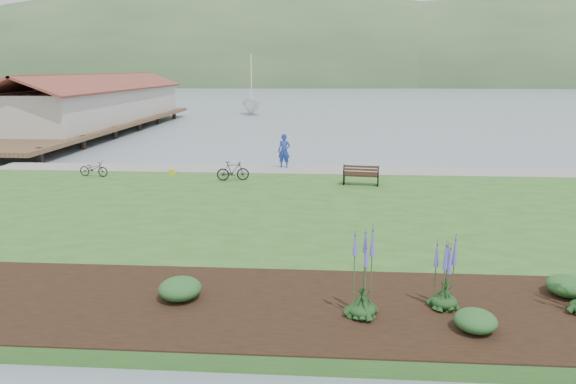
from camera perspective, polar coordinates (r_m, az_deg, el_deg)
name	(u,v)px	position (r m, az deg, el deg)	size (l,w,h in m)	color
ground	(289,211)	(21.78, 0.07, -2.09)	(600.00, 600.00, 0.00)	slate
lawn	(285,220)	(19.81, -0.32, -3.08)	(34.00, 20.00, 0.40)	#2C5D21
shoreline_path	(297,170)	(28.39, 1.01, 2.47)	(34.00, 2.20, 0.03)	gray
garden_bed	(388,309)	(12.49, 11.10, -12.59)	(24.00, 4.40, 0.04)	black
far_hillside	(375,85)	(191.92, 9.68, 11.61)	(580.00, 80.00, 38.00)	#365730
pier_pavilion	(100,103)	(53.07, -20.15, 9.25)	(8.00, 36.00, 5.40)	#4C3826
park_bench	(361,175)	(24.85, 8.11, 1.92)	(1.75, 0.89, 1.04)	black
person	(284,148)	(28.84, -0.43, 4.90)	(0.82, 0.57, 2.27)	#22379D
bicycle_a	(94,169)	(28.51, -20.79, 2.44)	(1.56, 0.55, 0.82)	black
bicycle_b	(233,171)	(25.82, -6.14, 2.35)	(1.62, 0.47, 0.97)	black
sailboat	(252,114)	(68.30, -4.03, 8.59)	(9.34, 9.51, 24.63)	silver
pannier	(172,172)	(27.81, -12.78, 2.18)	(0.18, 0.28, 0.30)	gold
echium_0	(363,276)	(11.61, 8.34, -9.20)	(0.62, 0.62, 2.36)	#133514
echium_1	(446,275)	(12.49, 17.15, -8.85)	(0.62, 0.62, 1.89)	#133514
shrub_0	(180,289)	(12.87, -11.92, -10.46)	(1.04, 1.04, 0.52)	#1E4C21
shrub_1	(476,321)	(11.91, 20.12, -13.27)	(0.90, 0.90, 0.45)	#1E4C21
shrub_2	(568,286)	(14.50, 28.64, -9.14)	(0.99, 0.99, 0.50)	#1E4C21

